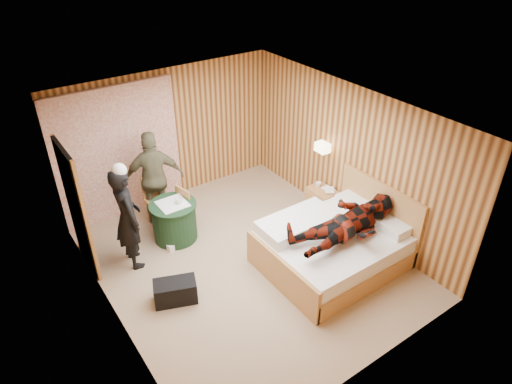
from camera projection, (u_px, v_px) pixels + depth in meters
floor at (246, 261)px, 7.31m from camera, size 4.20×5.00×0.01m
ceiling at (243, 115)px, 5.98m from camera, size 4.20×5.00×0.01m
wall_back at (169, 136)px, 8.38m from camera, size 4.20×0.02×2.50m
wall_left at (103, 248)px, 5.63m from camera, size 0.02×5.00×2.50m
wall_right at (348, 157)px, 7.67m from camera, size 0.02×5.00×2.50m
curtain at (119, 154)px, 7.88m from camera, size 2.20×0.08×2.40m
doorway at (77, 209)px, 6.74m from camera, size 0.06×0.90×2.05m
wall_lamp at (323, 147)px, 7.87m from camera, size 0.26×0.24×0.16m
bed at (333, 245)px, 7.12m from camera, size 2.11×1.66×1.14m
nightstand at (322, 202)px, 8.30m from camera, size 0.40×0.54×0.52m
round_table at (174, 221)px, 7.65m from camera, size 0.78×0.78×0.69m
chair_far at (157, 195)px, 7.98m from camera, size 0.46×0.46×0.93m
chair_near at (179, 208)px, 7.75m from camera, size 0.44×0.44×0.82m
duffel_bag at (175, 291)px, 6.49m from camera, size 0.67×0.52×0.34m
sneaker_left at (175, 246)px, 7.55m from camera, size 0.27×0.14×0.11m
sneaker_right at (177, 238)px, 7.72m from camera, size 0.32×0.23×0.13m
woman_standing at (128, 218)px, 6.86m from camera, size 0.44×0.64×1.70m
man_at_table at (155, 178)px, 7.84m from camera, size 1.09×0.73×1.72m
man_on_bed at (350, 217)px, 6.62m from camera, size 0.86×0.67×1.77m
book_lower at (325, 191)px, 8.12m from camera, size 0.17×0.22×0.02m
book_upper at (325, 190)px, 8.11m from camera, size 0.27×0.28×0.02m
cup_nightstand at (318, 185)px, 8.23m from camera, size 0.13×0.13×0.09m
cup_table at (179, 201)px, 7.46m from camera, size 0.14×0.14×0.10m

